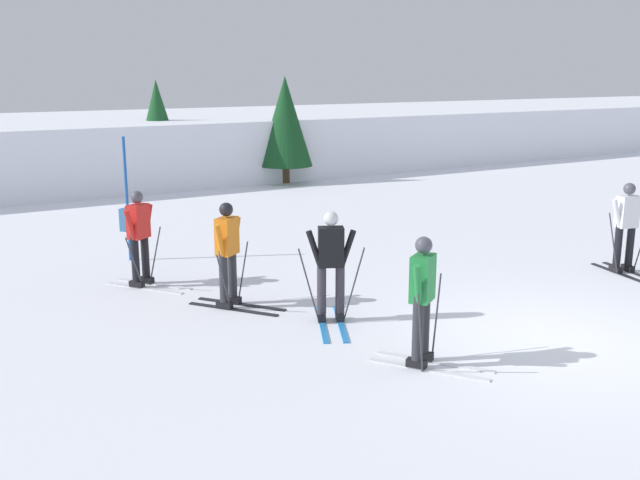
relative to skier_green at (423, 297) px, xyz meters
name	(u,v)px	position (x,y,z in m)	size (l,w,h in m)	color
ground_plane	(556,341)	(2.17, -0.33, -0.92)	(120.00, 120.00, 0.00)	white
far_snow_ridge	(134,145)	(2.17, 19.73, 0.13)	(80.00, 9.88, 2.10)	white
skier_green	(423,297)	(0.00, 0.00, 0.00)	(1.20, 1.53, 1.71)	silver
skier_black	(331,263)	(-0.13, 2.02, 0.00)	(1.05, 1.60, 1.71)	#237AC6
skier_white	(626,225)	(6.09, 1.57, 0.00)	(0.99, 1.64, 1.71)	black
skier_orange	(228,252)	(-1.17, 3.48, 0.00)	(1.24, 1.51, 1.71)	black
skier_red	(138,233)	(-2.06, 5.37, 0.04)	(1.24, 1.51, 1.71)	silver
trail_marker_pole	(127,199)	(-1.70, 7.23, 0.33)	(0.06, 0.06, 2.49)	#1E56AD
conifer_far_left	(285,122)	(5.90, 14.80, 1.16)	(1.83, 1.83, 3.58)	#513823
conifer_far_right	(158,124)	(2.28, 17.21, 1.08)	(1.62, 1.62, 3.46)	#513823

